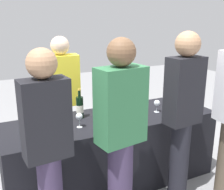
# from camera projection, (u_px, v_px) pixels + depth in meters

# --- Properties ---
(ground_plane) EXTENTS (12.00, 12.00, 0.00)m
(ground_plane) POSITION_uv_depth(u_px,v_px,m) (112.00, 181.00, 3.15)
(ground_plane) COLOR gray
(tasting_table) EXTENTS (2.29, 0.74, 0.77)m
(tasting_table) POSITION_uv_depth(u_px,v_px,m) (112.00, 150.00, 3.04)
(tasting_table) COLOR black
(tasting_table) RESTS_ON ground_plane
(wine_bottle_0) EXTENTS (0.08, 0.08, 0.33)m
(wine_bottle_0) POSITION_uv_depth(u_px,v_px,m) (39.00, 112.00, 2.74)
(wine_bottle_0) COLOR black
(wine_bottle_0) RESTS_ON tasting_table
(wine_bottle_1) EXTENTS (0.08, 0.08, 0.32)m
(wine_bottle_1) POSITION_uv_depth(u_px,v_px,m) (80.00, 107.00, 2.89)
(wine_bottle_1) COLOR black
(wine_bottle_1) RESTS_ON tasting_table
(wine_bottle_2) EXTENTS (0.08, 0.08, 0.30)m
(wine_bottle_2) POSITION_uv_depth(u_px,v_px,m) (106.00, 106.00, 2.98)
(wine_bottle_2) COLOR black
(wine_bottle_2) RESTS_ON tasting_table
(wine_bottle_3) EXTENTS (0.07, 0.07, 0.30)m
(wine_bottle_3) POSITION_uv_depth(u_px,v_px,m) (115.00, 104.00, 3.02)
(wine_bottle_3) COLOR black
(wine_bottle_3) RESTS_ON tasting_table
(wine_bottle_4) EXTENTS (0.07, 0.07, 0.32)m
(wine_bottle_4) POSITION_uv_depth(u_px,v_px,m) (120.00, 100.00, 3.13)
(wine_bottle_4) COLOR black
(wine_bottle_4) RESTS_ON tasting_table
(wine_bottle_5) EXTENTS (0.07, 0.07, 0.33)m
(wine_bottle_5) POSITION_uv_depth(u_px,v_px,m) (167.00, 96.00, 3.28)
(wine_bottle_5) COLOR black
(wine_bottle_5) RESTS_ON tasting_table
(wine_glass_0) EXTENTS (0.07, 0.07, 0.14)m
(wine_glass_0) POSITION_uv_depth(u_px,v_px,m) (41.00, 124.00, 2.51)
(wine_glass_0) COLOR silver
(wine_glass_0) RESTS_ON tasting_table
(wine_glass_1) EXTENTS (0.07, 0.07, 0.15)m
(wine_glass_1) POSITION_uv_depth(u_px,v_px,m) (79.00, 117.00, 2.65)
(wine_glass_1) COLOR silver
(wine_glass_1) RESTS_ON tasting_table
(wine_glass_2) EXTENTS (0.07, 0.07, 0.13)m
(wine_glass_2) POSITION_uv_depth(u_px,v_px,m) (121.00, 113.00, 2.80)
(wine_glass_2) COLOR silver
(wine_glass_2) RESTS_ON tasting_table
(wine_glass_3) EXTENTS (0.06, 0.06, 0.13)m
(wine_glass_3) POSITION_uv_depth(u_px,v_px,m) (127.00, 110.00, 2.87)
(wine_glass_3) COLOR silver
(wine_glass_3) RESTS_ON tasting_table
(wine_glass_4) EXTENTS (0.07, 0.07, 0.14)m
(wine_glass_4) POSITION_uv_depth(u_px,v_px,m) (157.00, 103.00, 3.07)
(wine_glass_4) COLOR silver
(wine_glass_4) RESTS_ON tasting_table
(wine_glass_5) EXTENTS (0.07, 0.07, 0.15)m
(wine_glass_5) POSITION_uv_depth(u_px,v_px,m) (169.00, 103.00, 3.07)
(wine_glass_5) COLOR silver
(wine_glass_5) RESTS_ON tasting_table
(ice_bucket) EXTENTS (0.23, 0.23, 0.19)m
(ice_bucket) POSITION_uv_depth(u_px,v_px,m) (174.00, 102.00, 3.15)
(ice_bucket) COLOR silver
(ice_bucket) RESTS_ON tasting_table
(server_pouring) EXTENTS (0.42, 0.26, 1.60)m
(server_pouring) POSITION_uv_depth(u_px,v_px,m) (63.00, 99.00, 3.29)
(server_pouring) COLOR brown
(server_pouring) RESTS_ON ground_plane
(guest_0) EXTENTS (0.36, 0.22, 1.61)m
(guest_0) POSITION_uv_depth(u_px,v_px,m) (47.00, 145.00, 2.04)
(guest_0) COLOR #3F3351
(guest_0) RESTS_ON ground_plane
(guest_1) EXTENTS (0.41, 0.27, 1.67)m
(guest_1) POSITION_uv_depth(u_px,v_px,m) (121.00, 132.00, 2.22)
(guest_1) COLOR #3F3351
(guest_1) RESTS_ON ground_plane
(guest_2) EXTENTS (0.36, 0.23, 1.70)m
(guest_2) POSITION_uv_depth(u_px,v_px,m) (183.00, 112.00, 2.58)
(guest_2) COLOR black
(guest_2) RESTS_ON ground_plane
(menu_board) EXTENTS (0.59, 0.13, 0.85)m
(menu_board) POSITION_uv_depth(u_px,v_px,m) (129.00, 112.00, 4.14)
(menu_board) COLOR white
(menu_board) RESTS_ON ground_plane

